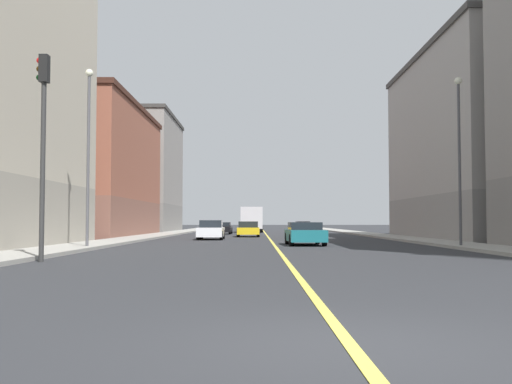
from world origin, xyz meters
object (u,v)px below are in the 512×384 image
(building_right_midblock, at_px, (78,171))
(car_white, at_px, (212,230))
(car_black, at_px, (224,228))
(box_truck, at_px, (253,219))
(building_left_mid, at_px, (497,145))
(car_red, at_px, (304,227))
(building_right_distant, at_px, (130,174))
(traffic_light_right_near, at_px, (44,129))
(street_lamp_right_near, at_px, (90,140))
(street_lamp_left_near, at_px, (460,145))
(car_yellow, at_px, (249,229))
(car_teal, at_px, (306,234))

(building_right_midblock, bearing_deg, car_white, -35.66)
(car_black, height_order, box_truck, box_truck)
(building_left_mid, xyz_separation_m, car_white, (-20.60, -0.65, -6.16))
(car_black, distance_m, car_white, 17.89)
(building_left_mid, relative_size, car_red, 5.06)
(building_right_distant, distance_m, traffic_light_right_near, 54.40)
(car_black, relative_size, car_red, 1.06)
(street_lamp_right_near, bearing_deg, street_lamp_left_near, 3.02)
(building_right_midblock, distance_m, box_truck, 24.11)
(street_lamp_right_near, relative_size, box_truck, 1.08)
(street_lamp_right_near, bearing_deg, traffic_light_right_near, -83.62)
(street_lamp_right_near, relative_size, car_black, 1.89)
(building_right_midblock, xyz_separation_m, traffic_light_right_near, (8.54, -32.32, -1.32))
(box_truck, bearing_deg, street_lamp_left_near, -75.85)
(street_lamp_right_near, height_order, box_truck, street_lamp_right_near)
(car_red, bearing_deg, car_white, -107.66)
(car_yellow, height_order, car_white, car_white)
(street_lamp_right_near, xyz_separation_m, car_yellow, (7.22, 22.20, -4.48))
(box_truck, bearing_deg, street_lamp_right_near, -99.97)
(box_truck, bearing_deg, car_black, -107.02)
(building_left_mid, distance_m, car_yellow, 20.28)
(car_teal, height_order, car_white, car_white)
(street_lamp_left_near, xyz_separation_m, car_teal, (-7.19, 3.89, -4.39))
(street_lamp_right_near, bearing_deg, car_yellow, 71.98)
(building_right_distant, relative_size, car_black, 3.89)
(car_black, xyz_separation_m, car_red, (8.76, 9.05, 0.03))
(building_right_distant, relative_size, car_red, 4.12)
(building_right_distant, relative_size, car_teal, 3.69)
(street_lamp_left_near, bearing_deg, car_yellow, 116.30)
(building_left_mid, height_order, car_white, building_left_mid)
(building_right_distant, height_order, car_black, building_right_distant)
(building_left_mid, bearing_deg, street_lamp_left_near, -117.61)
(car_white, bearing_deg, traffic_light_right_near, -98.94)
(street_lamp_left_near, bearing_deg, traffic_light_right_near, -149.81)
(car_yellow, bearing_deg, car_black, 104.58)
(car_teal, bearing_deg, street_lamp_right_near, -155.38)
(car_black, xyz_separation_m, car_white, (0.17, -17.89, 0.07))
(car_red, height_order, box_truck, box_truck)
(car_red, xyz_separation_m, car_teal, (-2.73, -36.85, 0.01))
(street_lamp_right_near, height_order, car_red, street_lamp_right_near)
(building_right_distant, height_order, car_white, building_right_distant)
(car_teal, bearing_deg, car_red, 85.77)
(building_left_mid, height_order, car_teal, building_left_mid)
(building_right_distant, bearing_deg, street_lamp_right_near, -80.44)
(street_lamp_left_near, bearing_deg, car_teal, 151.57)
(box_truck, bearing_deg, traffic_light_right_near, -97.18)
(traffic_light_right_near, xyz_separation_m, car_yellow, (6.24, 31.00, -3.66))
(street_lamp_left_near, relative_size, car_black, 1.85)
(building_left_mid, relative_size, car_teal, 4.53)
(street_lamp_left_near, distance_m, car_teal, 9.28)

